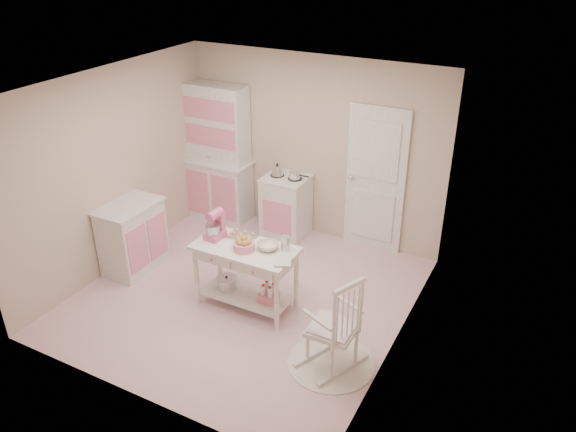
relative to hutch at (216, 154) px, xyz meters
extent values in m
plane|color=#CF819B|center=(1.48, -1.66, -1.04)|extent=(3.80, 3.80, 0.00)
cube|color=white|center=(1.48, -1.66, 1.56)|extent=(3.80, 3.80, 0.04)
cube|color=#BEAE9A|center=(1.48, 0.24, 0.26)|extent=(3.80, 0.04, 2.60)
cube|color=#BEAE9A|center=(1.48, -3.56, 0.26)|extent=(3.80, 0.04, 2.60)
cube|color=#BEAE9A|center=(-0.42, -1.66, 0.26)|extent=(0.04, 3.80, 2.60)
cube|color=#BEAE9A|center=(3.38, -1.66, 0.26)|extent=(0.04, 3.80, 2.60)
cube|color=white|center=(2.43, 0.21, -0.02)|extent=(0.82, 0.05, 2.04)
cube|color=white|center=(0.00, 0.00, 0.00)|extent=(1.06, 0.50, 2.08)
cube|color=white|center=(1.20, -0.05, -0.58)|extent=(0.62, 0.57, 0.92)
cube|color=white|center=(-0.15, -1.77, -0.58)|extent=(0.54, 0.84, 0.92)
cylinder|color=white|center=(2.90, -2.27, -1.03)|extent=(0.92, 0.92, 0.01)
cube|color=white|center=(2.90, -2.27, -0.49)|extent=(0.73, 0.85, 1.10)
cube|color=white|center=(1.59, -1.80, -0.64)|extent=(1.20, 0.60, 0.80)
cube|color=#D4598A|center=(1.17, -1.78, -0.07)|extent=(0.21, 0.29, 0.34)
cube|color=silver|center=(1.44, -1.62, -0.23)|extent=(0.34, 0.24, 0.02)
cylinder|color=pink|center=(1.61, -1.85, -0.19)|extent=(0.25, 0.25, 0.09)
imported|color=beige|center=(1.85, -1.72, -0.20)|extent=(0.25, 0.25, 0.08)
cylinder|color=silver|center=(2.03, -1.64, -0.16)|extent=(0.10, 0.10, 0.17)
imported|color=beige|center=(2.04, -1.92, -0.23)|extent=(0.27, 0.30, 0.02)
camera|label=1|loc=(4.58, -6.46, 3.01)|focal=35.00mm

